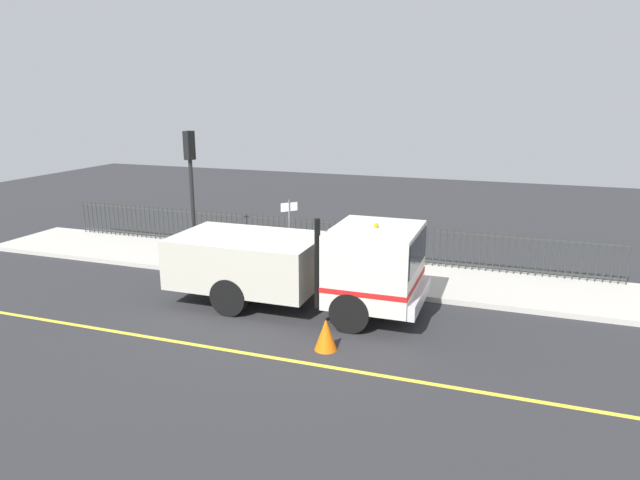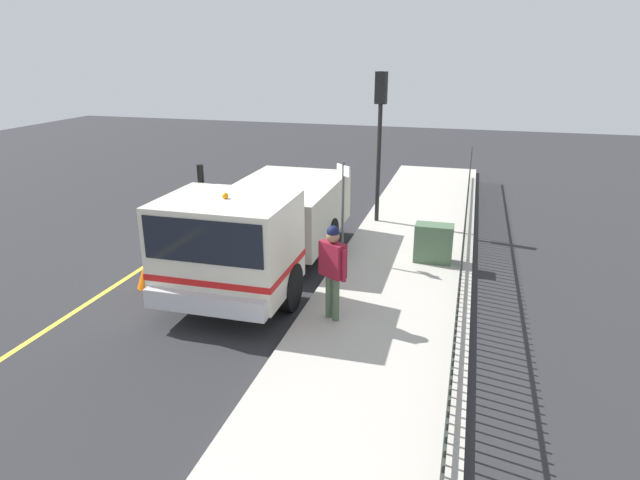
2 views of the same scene
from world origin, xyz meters
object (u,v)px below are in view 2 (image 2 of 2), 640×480
object	(u,v)px
work_truck	(260,224)
worker_standing	(333,263)
traffic_cone	(148,272)
street_sign	(343,200)
utility_cabinet	(433,243)
traffic_light_near	(380,118)

from	to	relation	value
work_truck	worker_standing	xyz separation A→B (m)	(2.10, -1.74, -0.01)
worker_standing	traffic_cone	world-z (taller)	worker_standing
work_truck	street_sign	distance (m)	2.05
work_truck	worker_standing	world-z (taller)	work_truck
worker_standing	utility_cabinet	xyz separation A→B (m)	(1.56, 3.45, -0.66)
worker_standing	street_sign	distance (m)	3.08
worker_standing	traffic_cone	size ratio (longest dim) A/B	2.57
worker_standing	traffic_light_near	bearing A→B (deg)	-55.62
traffic_light_near	utility_cabinet	size ratio (longest dim) A/B	4.62
traffic_light_near	work_truck	bearing A→B (deg)	78.96
utility_cabinet	street_sign	bearing A→B (deg)	-168.01
work_truck	traffic_cone	distance (m)	2.62
traffic_light_near	street_sign	distance (m)	3.63
work_truck	street_sign	world-z (taller)	work_truck
traffic_light_near	utility_cabinet	bearing A→B (deg)	133.42
traffic_cone	street_sign	world-z (taller)	street_sign
work_truck	traffic_light_near	size ratio (longest dim) A/B	1.57
street_sign	traffic_cone	bearing A→B (deg)	-147.55
traffic_light_near	traffic_cone	world-z (taller)	traffic_light_near
utility_cabinet	traffic_cone	xyz separation A→B (m)	(-5.84, -2.83, -0.24)
street_sign	traffic_light_near	bearing A→B (deg)	85.72
traffic_light_near	utility_cabinet	distance (m)	4.23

